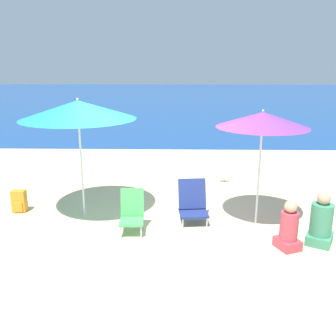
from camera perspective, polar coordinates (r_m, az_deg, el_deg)
ground_plane at (r=6.73m, az=-3.75°, el=-9.33°), size 60.00×60.00×0.00m
sea_water at (r=32.57m, az=0.37°, el=10.71°), size 60.00×40.00×0.01m
beach_umbrella_purple at (r=6.64m, az=14.22°, el=7.13°), size 1.60×1.60×2.08m
beach_umbrella_teal at (r=6.98m, az=-13.56°, el=8.61°), size 2.09×2.09×2.24m
beach_chair_navy at (r=6.94m, az=3.79°, el=-5.28°), size 0.56×0.61×0.77m
beach_chair_green at (r=6.56m, az=-5.51°, el=-6.60°), size 0.42×0.52×0.74m
person_seated_near at (r=6.24m, az=17.92°, el=-8.80°), size 0.42×0.46×0.81m
person_seated_far at (r=6.57m, az=22.28°, el=-7.73°), size 0.55×0.57×0.89m
backpack_orange at (r=7.96m, az=-21.73°, el=-4.75°), size 0.26×0.20×0.44m
seagull at (r=9.35m, az=8.60°, el=-1.28°), size 0.27×0.11×0.23m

